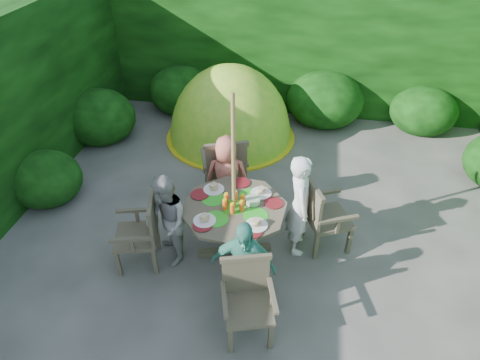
% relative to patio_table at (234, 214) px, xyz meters
% --- Properties ---
extents(ground, '(60.00, 60.00, 0.00)m').
position_rel_patio_table_xyz_m(ground, '(0.42, 0.44, -0.63)').
color(ground, '#4B4843').
rests_on(ground, ground).
extents(hedge_enclosure, '(9.00, 9.00, 2.50)m').
position_rel_patio_table_xyz_m(hedge_enclosure, '(0.42, 1.77, 0.62)').
color(hedge_enclosure, black).
rests_on(hedge_enclosure, ground).
extents(patio_table, '(1.61, 1.61, 0.89)m').
position_rel_patio_table_xyz_m(patio_table, '(0.00, 0.00, 0.00)').
color(patio_table, '#433C2C').
rests_on(patio_table, ground).
extents(parasol_pole, '(0.06, 0.06, 2.20)m').
position_rel_patio_table_xyz_m(parasol_pole, '(-0.00, -0.00, 0.47)').
color(parasol_pole, olive).
rests_on(parasol_pole, ground).
extents(garden_chair_right, '(0.69, 0.73, 0.96)m').
position_rel_patio_table_xyz_m(garden_chair_right, '(1.04, 0.32, -0.12)').
color(garden_chair_right, '#433C2C').
rests_on(garden_chair_right, ground).
extents(garden_chair_left, '(0.62, 0.66, 0.92)m').
position_rel_patio_table_xyz_m(garden_chair_left, '(-1.05, -0.34, -0.14)').
color(garden_chair_left, '#433C2C').
rests_on(garden_chair_left, ground).
extents(garden_chair_back, '(0.76, 0.71, 1.02)m').
position_rel_patio_table_xyz_m(garden_chair_back, '(-0.33, 1.04, -0.08)').
color(garden_chair_back, '#433C2C').
rests_on(garden_chair_back, ground).
extents(garden_chair_front, '(0.63, 0.59, 0.87)m').
position_rel_patio_table_xyz_m(garden_chair_front, '(0.33, -1.05, -0.16)').
color(garden_chair_front, '#433C2C').
rests_on(garden_chair_front, ground).
extents(child_right, '(0.40, 0.54, 1.37)m').
position_rel_patio_table_xyz_m(child_right, '(0.76, 0.24, 0.06)').
color(child_right, white).
rests_on(child_right, ground).
extents(child_left, '(0.69, 0.74, 1.22)m').
position_rel_patio_table_xyz_m(child_left, '(-0.77, -0.25, -0.02)').
color(child_left, '#A2A19C').
rests_on(child_left, ground).
extents(child_back, '(0.65, 0.48, 1.21)m').
position_rel_patio_table_xyz_m(child_back, '(-0.25, 0.76, -0.02)').
color(child_back, '#D36B57').
rests_on(child_back, ground).
extents(child_front, '(0.71, 0.31, 1.19)m').
position_rel_patio_table_xyz_m(child_front, '(0.24, -0.76, -0.03)').
color(child_front, teal).
rests_on(child_front, ground).
extents(dome_tent, '(2.76, 2.76, 2.66)m').
position_rel_patio_table_xyz_m(dome_tent, '(-0.62, 2.83, -0.63)').
color(dome_tent, '#78D328').
rests_on(dome_tent, ground).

